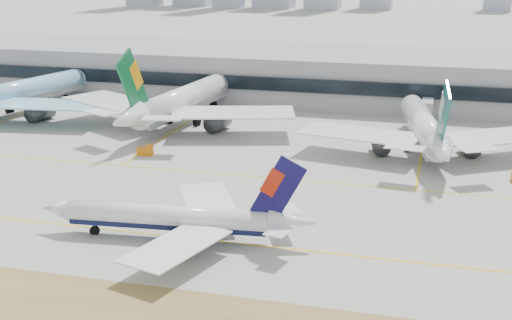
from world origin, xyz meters
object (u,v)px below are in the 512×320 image
(widebody_eva, at_px, (181,102))
(widebody_korean, at_px, (15,94))
(taxiing_airliner, at_px, (178,219))
(widebody_cathay, at_px, (425,129))
(terminal, at_px, (346,76))

(widebody_eva, bearing_deg, widebody_korean, 96.96)
(taxiing_airliner, relative_size, widebody_cathay, 0.78)
(widebody_korean, distance_m, widebody_eva, 50.79)
(widebody_eva, xyz_separation_m, widebody_cathay, (65.19, -10.27, -0.77))
(widebody_korean, xyz_separation_m, widebody_eva, (50.78, 0.40, 0.33))
(widebody_korean, height_order, terminal, widebody_korean)
(widebody_korean, relative_size, widebody_eva, 0.92)
(widebody_eva, height_order, widebody_cathay, widebody_eva)
(widebody_cathay, bearing_deg, widebody_korean, 74.77)
(widebody_korean, bearing_deg, terminal, -47.43)
(taxiing_airliner, bearing_deg, widebody_eva, -74.81)
(taxiing_airliner, bearing_deg, widebody_cathay, -125.43)
(widebody_korean, height_order, widebody_eva, widebody_eva)
(taxiing_airliner, distance_m, widebody_korean, 107.94)
(widebody_eva, bearing_deg, terminal, -33.10)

